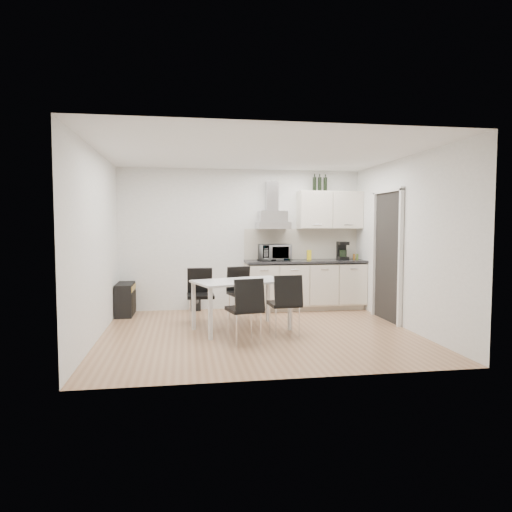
{
  "coord_description": "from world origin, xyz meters",
  "views": [
    {
      "loc": [
        -1.06,
        -6.47,
        1.59
      ],
      "look_at": [
        0.02,
        0.4,
        1.1
      ],
      "focal_mm": 32.0,
      "sensor_mm": 36.0,
      "label": 1
    }
  ],
  "objects_px": {
    "dining_table": "(242,286)",
    "floor_speaker": "(196,302)",
    "chair_near_right": "(284,305)",
    "chair_far_left": "(200,297)",
    "chair_near_left": "(244,310)",
    "guitar_amp": "(125,299)",
    "chair_far_right": "(243,294)",
    "kitchenette": "(307,265)"
  },
  "relations": [
    {
      "from": "dining_table",
      "to": "floor_speaker",
      "type": "bearing_deg",
      "value": 92.75
    },
    {
      "from": "chair_near_right",
      "to": "chair_far_left",
      "type": "bearing_deg",
      "value": 137.58
    },
    {
      "from": "chair_near_left",
      "to": "dining_table",
      "type": "bearing_deg",
      "value": 72.59
    },
    {
      "from": "chair_far_left",
      "to": "floor_speaker",
      "type": "height_order",
      "value": "chair_far_left"
    },
    {
      "from": "chair_near_left",
      "to": "floor_speaker",
      "type": "xyz_separation_m",
      "value": [
        -0.58,
        2.4,
        -0.29
      ]
    },
    {
      "from": "guitar_amp",
      "to": "chair_far_left",
      "type": "bearing_deg",
      "value": -35.03
    },
    {
      "from": "dining_table",
      "to": "chair_far_left",
      "type": "xyz_separation_m",
      "value": [
        -0.59,
        0.51,
        -0.23
      ]
    },
    {
      "from": "chair_far_left",
      "to": "chair_far_right",
      "type": "distance_m",
      "value": 0.71
    },
    {
      "from": "kitchenette",
      "to": "floor_speaker",
      "type": "relative_size",
      "value": 8.28
    },
    {
      "from": "kitchenette",
      "to": "chair_far_right",
      "type": "relative_size",
      "value": 2.86
    },
    {
      "from": "chair_near_left",
      "to": "chair_near_right",
      "type": "relative_size",
      "value": 1.0
    },
    {
      "from": "floor_speaker",
      "to": "guitar_amp",
      "type": "bearing_deg",
      "value": -166.37
    },
    {
      "from": "kitchenette",
      "to": "chair_far_right",
      "type": "distance_m",
      "value": 1.6
    },
    {
      "from": "dining_table",
      "to": "chair_far_left",
      "type": "height_order",
      "value": "chair_far_left"
    },
    {
      "from": "chair_far_right",
      "to": "chair_near_right",
      "type": "height_order",
      "value": "same"
    },
    {
      "from": "chair_far_right",
      "to": "chair_near_left",
      "type": "distance_m",
      "value": 1.4
    },
    {
      "from": "dining_table",
      "to": "chair_far_right",
      "type": "distance_m",
      "value": 0.7
    },
    {
      "from": "chair_near_left",
      "to": "chair_far_left",
      "type": "bearing_deg",
      "value": 100.52
    },
    {
      "from": "dining_table",
      "to": "guitar_amp",
      "type": "bearing_deg",
      "value": 124.51
    },
    {
      "from": "chair_far_right",
      "to": "floor_speaker",
      "type": "relative_size",
      "value": 2.89
    },
    {
      "from": "chair_near_right",
      "to": "floor_speaker",
      "type": "xyz_separation_m",
      "value": [
        -1.2,
        2.08,
        -0.29
      ]
    },
    {
      "from": "kitchenette",
      "to": "chair_far_left",
      "type": "relative_size",
      "value": 2.86
    },
    {
      "from": "chair_far_right",
      "to": "guitar_amp",
      "type": "xyz_separation_m",
      "value": [
        -1.97,
        0.76,
        -0.16
      ]
    },
    {
      "from": "kitchenette",
      "to": "guitar_amp",
      "type": "relative_size",
      "value": 3.73
    },
    {
      "from": "chair_near_left",
      "to": "guitar_amp",
      "type": "height_order",
      "value": "chair_near_left"
    },
    {
      "from": "chair_far_right",
      "to": "floor_speaker",
      "type": "bearing_deg",
      "value": -68.85
    },
    {
      "from": "chair_near_left",
      "to": "chair_near_right",
      "type": "bearing_deg",
      "value": 14.38
    },
    {
      "from": "guitar_amp",
      "to": "floor_speaker",
      "type": "relative_size",
      "value": 2.22
    },
    {
      "from": "kitchenette",
      "to": "guitar_amp",
      "type": "distance_m",
      "value": 3.32
    },
    {
      "from": "dining_table",
      "to": "chair_near_right",
      "type": "bearing_deg",
      "value": -54.49
    },
    {
      "from": "dining_table",
      "to": "chair_near_left",
      "type": "distance_m",
      "value": 0.77
    },
    {
      "from": "kitchenette",
      "to": "chair_near_left",
      "type": "xyz_separation_m",
      "value": [
        -1.47,
        -2.23,
        -0.39
      ]
    },
    {
      "from": "chair_far_right",
      "to": "guitar_amp",
      "type": "distance_m",
      "value": 2.11
    },
    {
      "from": "chair_far_left",
      "to": "chair_near_right",
      "type": "xyz_separation_m",
      "value": [
        1.16,
        -0.92,
        0.0
      ]
    },
    {
      "from": "chair_far_left",
      "to": "floor_speaker",
      "type": "bearing_deg",
      "value": -88.54
    },
    {
      "from": "dining_table",
      "to": "chair_far_right",
      "type": "relative_size",
      "value": 1.76
    },
    {
      "from": "kitchenette",
      "to": "chair_far_right",
      "type": "bearing_deg",
      "value": -147.18
    },
    {
      "from": "chair_near_left",
      "to": "chair_near_right",
      "type": "distance_m",
      "value": 0.7
    },
    {
      "from": "kitchenette",
      "to": "chair_near_left",
      "type": "distance_m",
      "value": 2.7
    },
    {
      "from": "chair_far_right",
      "to": "chair_near_right",
      "type": "bearing_deg",
      "value": 98.24
    },
    {
      "from": "chair_far_left",
      "to": "chair_near_right",
      "type": "relative_size",
      "value": 1.0
    },
    {
      "from": "dining_table",
      "to": "chair_near_left",
      "type": "xyz_separation_m",
      "value": [
        -0.06,
        -0.73,
        -0.23
      ]
    }
  ]
}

